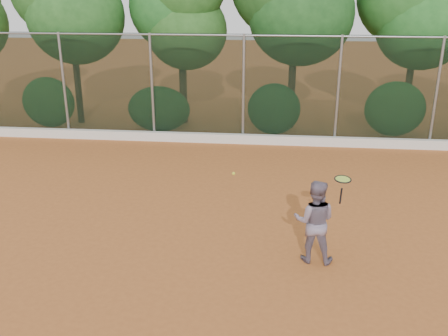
# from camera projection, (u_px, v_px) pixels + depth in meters

# --- Properties ---
(ground) EXTENTS (80.00, 80.00, 0.00)m
(ground) POSITION_uv_depth(u_px,v_px,m) (219.00, 243.00, 10.11)
(ground) COLOR #A95B28
(ground) RESTS_ON ground
(concrete_curb) EXTENTS (24.00, 0.20, 0.30)m
(concrete_curb) POSITION_uv_depth(u_px,v_px,m) (242.00, 139.00, 16.43)
(concrete_curb) COLOR silver
(concrete_curb) RESTS_ON ground
(tennis_player) EXTENTS (0.85, 0.70, 1.61)m
(tennis_player) POSITION_uv_depth(u_px,v_px,m) (314.00, 221.00, 9.22)
(tennis_player) COLOR slate
(tennis_player) RESTS_ON ground
(chainlink_fence) EXTENTS (24.09, 0.09, 3.50)m
(chainlink_fence) POSITION_uv_depth(u_px,v_px,m) (243.00, 86.00, 16.01)
(chainlink_fence) COLOR black
(chainlink_fence) RESTS_ON ground
(foliage_backdrop) EXTENTS (23.70, 3.63, 7.55)m
(foliage_backdrop) POSITION_uv_depth(u_px,v_px,m) (232.00, 1.00, 17.04)
(foliage_backdrop) COLOR #47301B
(foliage_backdrop) RESTS_ON ground
(tennis_racket) EXTENTS (0.37, 0.37, 0.54)m
(tennis_racket) POSITION_uv_depth(u_px,v_px,m) (343.00, 181.00, 8.88)
(tennis_racket) COLOR black
(tennis_racket) RESTS_ON ground
(tennis_ball_in_flight) EXTENTS (0.06, 0.06, 0.06)m
(tennis_ball_in_flight) POSITION_uv_depth(u_px,v_px,m) (234.00, 174.00, 9.39)
(tennis_ball_in_flight) COLOR gold
(tennis_ball_in_flight) RESTS_ON ground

